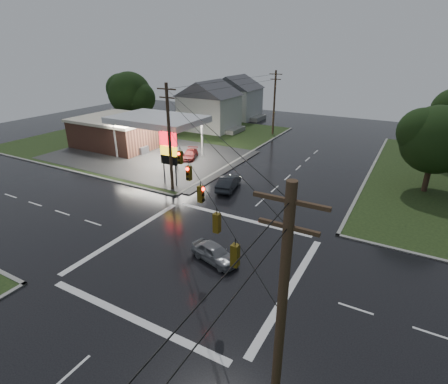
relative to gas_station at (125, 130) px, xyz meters
The scene contains 15 objects.
ground 32.46m from the gas_station, 37.50° to the right, with size 120.00×120.00×0.00m, color black.
grass_nw 6.79m from the gas_station, 92.95° to the left, with size 36.00×36.00×0.08m, color black.
gas_station is the anchor object (origin of this frame).
pylon_sign 17.81m from the gas_station, 31.22° to the right, with size 2.00×0.35×6.00m.
utility_pole_nw 19.38m from the gas_station, 32.23° to the right, with size 2.20×0.32×11.00m.
utility_pole_se 45.83m from the gas_station, 39.70° to the right, with size 2.20×0.32×11.00m.
utility_pole_n 24.60m from the gas_station, 48.53° to the left, with size 2.20×0.32×10.50m.
traffic_signals 32.63m from the gas_station, 37.50° to the right, with size 26.87×26.87×1.47m.
house_near 17.07m from the gas_station, 73.83° to the left, with size 11.05×8.48×8.60m.
house_far 28.61m from the gas_station, 82.50° to the left, with size 11.05×8.48×8.60m.
tree_nw_behind 13.63m from the gas_station, 128.42° to the left, with size 8.93×7.60×10.00m.
tree_ne_near 40.00m from the gas_station, ahead, with size 7.99×6.80×8.98m.
car_north 22.56m from the gas_station, 18.53° to the right, with size 1.58×4.53×1.49m, color #202328.
car_crossing 33.28m from the gas_station, 35.93° to the right, with size 1.55×3.85×1.31m, color gray.
car_pump 11.82m from the gas_station, ahead, with size 1.69×4.16×1.21m, color #551413.
Camera 1 is at (12.14, -17.94, 14.34)m, focal length 28.00 mm.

